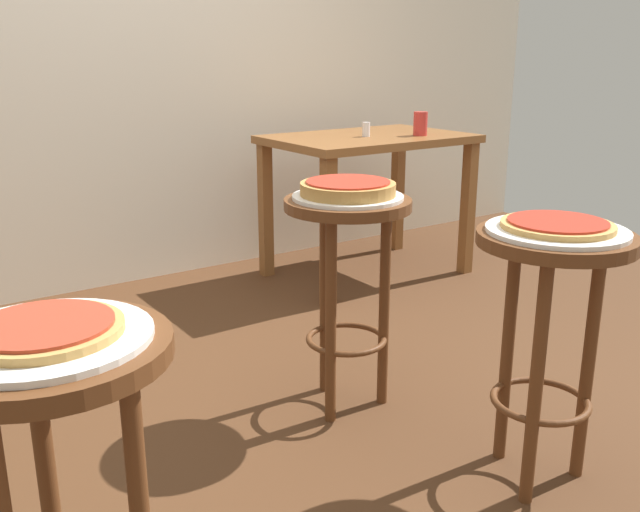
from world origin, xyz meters
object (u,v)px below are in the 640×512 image
Objects in this scene: pizza_leftside at (348,188)px; cup_near_edge at (420,124)px; pizza_foreground at (557,225)px; pizza_middle at (44,329)px; condiment_shaker at (366,129)px; stool_leftside at (347,254)px; serving_plate_leftside at (348,197)px; serving_plate_middle at (45,338)px; stool_foreground at (550,299)px; dining_table at (368,159)px; stool_middle at (57,441)px; serving_plate_foreground at (557,231)px.

pizza_leftside is 1.53m from cup_near_edge.
pizza_leftside is (-0.19, 0.66, 0.01)m from pizza_foreground.
pizza_middle is 0.84× the size of pizza_leftside.
pizza_leftside is at bearing -130.53° from condiment_shaker.
serving_plate_leftside reaches higher than stool_leftside.
serving_plate_middle is 1.26m from serving_plate_leftside.
condiment_shaker is (0.74, 1.74, 0.25)m from stool_foreground.
pizza_foreground is at bearing -113.99° from dining_table.
stool_foreground is at bearing -113.11° from condiment_shaker.
cup_near_edge is (1.19, 0.96, 0.08)m from serving_plate_leftside.
stool_middle is at bearing 33.69° from pizza_middle.
pizza_foreground reaches higher than serving_plate_middle.
serving_plate_leftside is (-0.19, 0.66, 0.19)m from stool_foreground.
pizza_leftside is at bearing 45.00° from stool_leftside.
cup_near_edge is (1.00, 1.62, 0.08)m from serving_plate_foreground.
dining_table is (0.98, 1.12, 0.09)m from stool_leftside.
serving_plate_leftside is at bearing -131.01° from dining_table.
cup_near_edge is at bearing 35.04° from pizza_middle.
stool_leftside is at bearing 30.18° from stool_middle.
dining_table is at bearing 66.01° from stool_foreground.
pizza_middle is at bearing -149.82° from serving_plate_leftside.
stool_foreground is 0.71× the size of dining_table.
stool_foreground is at bearing -1.05° from pizza_middle.
pizza_foreground reaches higher than stool_middle.
cup_near_edge is at bearing -37.18° from dining_table.
serving_plate_foreground is 1.02× the size of serving_plate_leftside.
serving_plate_middle is at bearing 178.95° from stool_foreground.
pizza_middle reaches higher than stool_foreground.
pizza_foreground is 0.68m from pizza_leftside.
stool_foreground is at bearing -113.99° from dining_table.
serving_plate_middle is 2.71m from dining_table.
stool_leftside is (1.09, 0.63, -0.19)m from serving_plate_middle.
cup_near_edge is at bearing 39.04° from stool_leftside.
pizza_foreground is at bearing 0.00° from serving_plate_foreground.
pizza_leftside reaches higher than pizza_foreground.
serving_plate_foreground is 1.29m from stool_middle.
stool_leftside is at bearing 30.18° from pizza_middle.
serving_plate_foreground is at bearing -74.21° from pizza_leftside.
serving_plate_foreground is 1.91m from cup_near_edge.
stool_leftside is 9.96× the size of condiment_shaker.
pizza_foreground is 0.95× the size of pizza_leftside.
pizza_foreground is 3.98× the size of condiment_shaker.
stool_middle is at bearing -149.82° from pizza_leftside.
dining_table reaches higher than serving_plate_foreground.
pizza_middle is (-0.00, -0.00, 0.21)m from stool_middle.
stool_foreground is 1.29m from pizza_middle.
dining_table is at bearing 48.99° from stool_leftside.
serving_plate_leftside is at bearing 30.18° from stool_middle.
pizza_foreground reaches higher than stool_foreground.
serving_plate_leftside is (-0.19, 0.66, 0.00)m from serving_plate_foreground.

